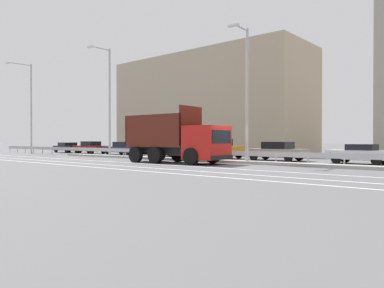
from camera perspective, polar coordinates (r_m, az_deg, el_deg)
name	(u,v)px	position (r m, az deg, el deg)	size (l,w,h in m)	color
ground_plane	(223,165)	(22.86, 4.82, -3.18)	(320.00, 320.00, 0.00)	#565659
lane_strip_0	(155,164)	(23.33, -5.61, -3.09)	(71.81, 0.16, 0.01)	silver
lane_strip_1	(126,166)	(21.80, -9.98, -3.35)	(71.81, 0.16, 0.01)	silver
lane_strip_2	(102,168)	(20.77, -13.58, -3.55)	(71.81, 0.16, 0.01)	silver
median_island	(241,162)	(24.42, 7.42, -2.73)	(39.49, 1.10, 0.18)	gray
median_guardrail	(247,154)	(25.08, 8.44, -1.55)	(71.81, 0.09, 0.78)	#9EA0A5
dump_truck	(186,144)	(24.01, -0.94, 0.05)	(7.37, 3.06, 3.67)	red
median_road_sign	(151,145)	(29.87, -6.34, -0.12)	(0.66, 0.16, 2.21)	white
street_lamp_0	(29,104)	(46.29, -23.53, 5.62)	(0.71, 2.75, 10.14)	#ADADB2
street_lamp_1	(108,97)	(34.04, -12.65, 6.96)	(0.71, 2.25, 9.60)	#ADADB2
street_lamp_2	(246,89)	(24.00, 8.23, 8.31)	(0.71, 1.89, 8.57)	#ADADB2
parked_car_0	(68,147)	(48.17, -18.39, -0.48)	(4.69, 2.23, 1.25)	black
parked_car_1	(90,147)	(43.66, -15.24, -0.50)	(4.29, 1.99, 1.39)	maroon
parked_car_2	(124,148)	(38.95, -10.30, -0.64)	(4.74, 2.06, 1.35)	navy
parked_car_3	(173,149)	(34.47, -2.91, -0.77)	(4.16, 1.86, 1.38)	#A3A3A8
parked_car_4	(219,149)	(30.98, 4.20, -0.72)	(4.10, 2.12, 1.62)	#B27A14
parked_car_5	(277,151)	(28.15, 12.77, -1.06)	(4.49, 1.96, 1.38)	gray
parked_car_6	(360,154)	(25.69, 24.26, -1.35)	(3.85, 1.84, 1.25)	silver
background_building_0	(209,105)	(43.82, 2.64, 5.91)	(23.30, 8.68, 11.18)	tan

